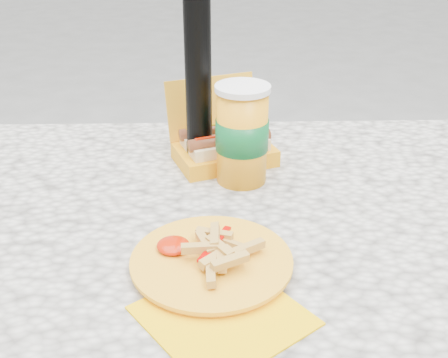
{
  "coord_description": "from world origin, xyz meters",
  "views": [
    {
      "loc": [
        0.02,
        -0.86,
        1.25
      ],
      "look_at": [
        0.04,
        0.01,
        0.8
      ],
      "focal_mm": 45.0,
      "sensor_mm": 36.0,
      "label": 1
    }
  ],
  "objects": [
    {
      "name": "fries_plate",
      "position": [
        0.02,
        -0.19,
        0.76
      ],
      "size": [
        0.27,
        0.36,
        0.05
      ],
      "rotation": [
        0.0,
        0.0,
        0.42
      ],
      "color": "#FFBF00",
      "rests_on": "picnic_table"
    },
    {
      "name": "picnic_table",
      "position": [
        0.0,
        0.0,
        0.64
      ],
      "size": [
        1.2,
        0.8,
        0.75
      ],
      "color": "beige",
      "rests_on": "ground"
    },
    {
      "name": "soda_cup",
      "position": [
        0.08,
        0.1,
        0.85
      ],
      "size": [
        0.1,
        0.1,
        0.19
      ],
      "rotation": [
        0.0,
        0.0,
        0.05
      ],
      "color": "#FFA115",
      "rests_on": "picnic_table"
    },
    {
      "name": "hotdog_box",
      "position": [
        0.05,
        0.19,
        0.79
      ],
      "size": [
        0.23,
        0.21,
        0.16
      ],
      "rotation": [
        0.0,
        0.0,
        0.35
      ],
      "color": "orange",
      "rests_on": "picnic_table"
    }
  ]
}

